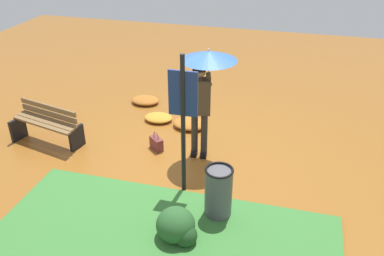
% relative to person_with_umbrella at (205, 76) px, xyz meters
% --- Properties ---
extents(ground_plane, '(18.00, 18.00, 0.00)m').
position_rel_person_with_umbrella_xyz_m(ground_plane, '(-0.20, -0.09, -1.55)').
color(ground_plane, brown).
extents(person_with_umbrella, '(0.96, 0.96, 2.04)m').
position_rel_person_with_umbrella_xyz_m(person_with_umbrella, '(0.00, 0.00, 0.00)').
color(person_with_umbrella, '#2D2823').
rests_on(person_with_umbrella, ground_plane).
extents(info_sign_post, '(0.44, 0.07, 2.30)m').
position_rel_person_with_umbrella_xyz_m(info_sign_post, '(-0.06, -1.10, -0.11)').
color(info_sign_post, black).
rests_on(info_sign_post, ground_plane).
extents(handbag, '(0.32, 0.30, 0.37)m').
position_rel_person_with_umbrella_xyz_m(handbag, '(-0.91, -0.04, -1.42)').
color(handbag, brown).
rests_on(handbag, ground_plane).
extents(park_bench, '(1.42, 0.68, 0.75)m').
position_rel_person_with_umbrella_xyz_m(park_bench, '(-3.02, -0.34, -1.15)').
color(park_bench, black).
rests_on(park_bench, ground_plane).
extents(trash_bin, '(0.42, 0.42, 0.83)m').
position_rel_person_with_umbrella_xyz_m(trash_bin, '(0.61, -1.59, -1.13)').
color(trash_bin, '#4C4C51').
rests_on(trash_bin, ground_plane).
extents(shrub_cluster, '(0.59, 0.54, 0.49)m').
position_rel_person_with_umbrella_xyz_m(shrub_cluster, '(0.18, -2.23, -1.32)').
color(shrub_cluster, '#285628').
rests_on(shrub_cluster, ground_plane).
extents(leaf_pile_near_person, '(0.61, 0.49, 0.13)m').
position_rel_person_with_umbrella_xyz_m(leaf_pile_near_person, '(-1.26, 1.08, -1.49)').
color(leaf_pile_near_person, '#C68428').
rests_on(leaf_pile_near_person, ground_plane).
extents(leaf_pile_by_bench, '(0.65, 0.52, 0.14)m').
position_rel_person_with_umbrella_xyz_m(leaf_pile_by_bench, '(-1.85, 1.83, -1.48)').
color(leaf_pile_by_bench, '#A86023').
rests_on(leaf_pile_by_bench, ground_plane).
extents(leaf_pile_far_path, '(0.71, 0.56, 0.16)m').
position_rel_person_with_umbrella_xyz_m(leaf_pile_far_path, '(-0.53, 0.97, -1.47)').
color(leaf_pile_far_path, '#A86023').
rests_on(leaf_pile_far_path, ground_plane).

